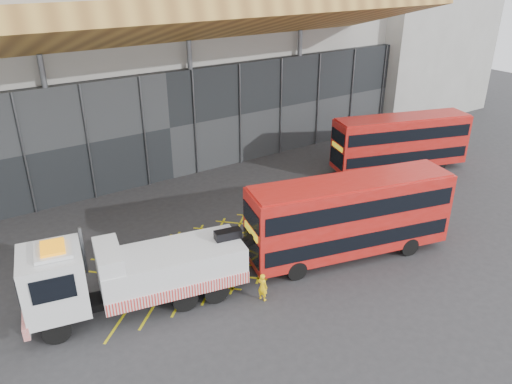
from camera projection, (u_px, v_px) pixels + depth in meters
ground_plane at (227, 251)px, 28.55m from camera, size 120.00×120.00×0.00m
road_markings at (262, 239)px, 29.76m from camera, size 21.56×7.16×0.01m
construction_building at (126, 45)px, 39.54m from camera, size 55.00×23.97×18.00m
east_building at (408, 13)px, 52.45m from camera, size 15.00×12.00×20.00m
recovery_truck at (130, 273)px, 23.22m from camera, size 12.05×4.78×4.18m
bus_towed at (350, 215)px, 27.12m from camera, size 11.67×5.28×4.64m
bus_second at (400, 141)px, 38.62m from camera, size 10.90×5.56×4.35m
worker at (263, 287)px, 24.23m from camera, size 0.52×0.63×1.49m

